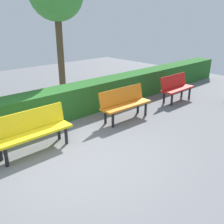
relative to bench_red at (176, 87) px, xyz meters
The scene contains 5 objects.
ground_plane 4.94m from the bench_red, ahead, with size 19.86×19.86×0.00m, color slate.
bench_red is the anchor object (origin of this frame).
bench_orange 2.45m from the bench_red, ahead, with size 1.57×0.51×0.86m.
bench_yellow 5.12m from the bench_red, ahead, with size 1.63×0.46×0.86m.
hedge_row 3.92m from the bench_red, 18.52° to the right, with size 15.86×0.72×0.85m, color #266023.
Camera 1 is at (2.24, 3.63, 2.63)m, focal length 39.81 mm.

